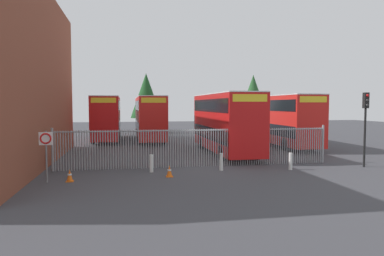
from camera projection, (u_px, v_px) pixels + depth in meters
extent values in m
plane|color=#3D3D42|center=(183.00, 150.00, 28.92)|extent=(100.00, 100.00, 0.00)
cylinder|color=gray|center=(52.00, 151.00, 19.46)|extent=(0.06, 0.06, 2.20)
cylinder|color=gray|center=(55.00, 151.00, 19.49)|extent=(0.06, 0.06, 2.20)
cylinder|color=gray|center=(58.00, 151.00, 19.51)|extent=(0.06, 0.06, 2.20)
cylinder|color=gray|center=(61.00, 151.00, 19.54)|extent=(0.06, 0.06, 2.20)
cylinder|color=gray|center=(63.00, 151.00, 19.56)|extent=(0.06, 0.06, 2.20)
cylinder|color=gray|center=(66.00, 151.00, 19.59)|extent=(0.06, 0.06, 2.20)
cylinder|color=gray|center=(69.00, 151.00, 19.61)|extent=(0.06, 0.06, 2.20)
cylinder|color=gray|center=(71.00, 151.00, 19.64)|extent=(0.06, 0.06, 2.20)
cylinder|color=gray|center=(74.00, 151.00, 19.66)|extent=(0.06, 0.06, 2.20)
cylinder|color=gray|center=(77.00, 150.00, 19.69)|extent=(0.06, 0.06, 2.20)
cylinder|color=gray|center=(79.00, 150.00, 19.72)|extent=(0.06, 0.06, 2.20)
cylinder|color=gray|center=(82.00, 150.00, 19.74)|extent=(0.06, 0.06, 2.20)
cylinder|color=gray|center=(85.00, 150.00, 19.77)|extent=(0.06, 0.06, 2.20)
cylinder|color=gray|center=(87.00, 150.00, 19.79)|extent=(0.06, 0.06, 2.20)
cylinder|color=gray|center=(90.00, 150.00, 19.82)|extent=(0.06, 0.06, 2.20)
cylinder|color=gray|center=(93.00, 150.00, 19.84)|extent=(0.06, 0.06, 2.20)
cylinder|color=gray|center=(95.00, 150.00, 19.87)|extent=(0.06, 0.06, 2.20)
cylinder|color=gray|center=(98.00, 150.00, 19.89)|extent=(0.06, 0.06, 2.20)
cylinder|color=gray|center=(100.00, 150.00, 19.92)|extent=(0.06, 0.06, 2.20)
cylinder|color=gray|center=(103.00, 150.00, 19.95)|extent=(0.06, 0.06, 2.20)
cylinder|color=gray|center=(106.00, 150.00, 19.97)|extent=(0.06, 0.06, 2.20)
cylinder|color=gray|center=(108.00, 150.00, 20.00)|extent=(0.06, 0.06, 2.20)
cylinder|color=gray|center=(111.00, 150.00, 20.02)|extent=(0.06, 0.06, 2.20)
cylinder|color=gray|center=(113.00, 150.00, 20.05)|extent=(0.06, 0.06, 2.20)
cylinder|color=gray|center=(116.00, 150.00, 20.07)|extent=(0.06, 0.06, 2.20)
cylinder|color=gray|center=(118.00, 150.00, 20.10)|extent=(0.06, 0.06, 2.20)
cylinder|color=gray|center=(121.00, 150.00, 20.12)|extent=(0.06, 0.06, 2.20)
cylinder|color=gray|center=(124.00, 149.00, 20.15)|extent=(0.06, 0.06, 2.20)
cylinder|color=gray|center=(126.00, 149.00, 20.17)|extent=(0.06, 0.06, 2.20)
cylinder|color=gray|center=(129.00, 149.00, 20.20)|extent=(0.06, 0.06, 2.20)
cylinder|color=gray|center=(131.00, 149.00, 20.23)|extent=(0.06, 0.06, 2.20)
cylinder|color=gray|center=(134.00, 149.00, 20.25)|extent=(0.06, 0.06, 2.20)
cylinder|color=gray|center=(136.00, 149.00, 20.28)|extent=(0.06, 0.06, 2.20)
cylinder|color=gray|center=(139.00, 149.00, 20.30)|extent=(0.06, 0.06, 2.20)
cylinder|color=gray|center=(141.00, 149.00, 20.33)|extent=(0.06, 0.06, 2.20)
cylinder|color=gray|center=(144.00, 149.00, 20.35)|extent=(0.06, 0.06, 2.20)
cylinder|color=gray|center=(146.00, 149.00, 20.38)|extent=(0.06, 0.06, 2.20)
cylinder|color=gray|center=(149.00, 149.00, 20.40)|extent=(0.06, 0.06, 2.20)
cylinder|color=gray|center=(151.00, 149.00, 20.43)|extent=(0.06, 0.06, 2.20)
cylinder|color=gray|center=(154.00, 149.00, 20.46)|extent=(0.06, 0.06, 2.20)
cylinder|color=gray|center=(156.00, 149.00, 20.48)|extent=(0.06, 0.06, 2.20)
cylinder|color=gray|center=(158.00, 149.00, 20.51)|extent=(0.06, 0.06, 2.20)
cylinder|color=gray|center=(161.00, 149.00, 20.53)|extent=(0.06, 0.06, 2.20)
cylinder|color=gray|center=(163.00, 149.00, 20.56)|extent=(0.06, 0.06, 2.20)
cylinder|color=gray|center=(166.00, 149.00, 20.58)|extent=(0.06, 0.06, 2.20)
cylinder|color=gray|center=(168.00, 148.00, 20.61)|extent=(0.06, 0.06, 2.20)
cylinder|color=gray|center=(171.00, 148.00, 20.63)|extent=(0.06, 0.06, 2.20)
cylinder|color=gray|center=(173.00, 148.00, 20.66)|extent=(0.06, 0.06, 2.20)
cylinder|color=gray|center=(176.00, 148.00, 20.69)|extent=(0.06, 0.06, 2.20)
cylinder|color=gray|center=(178.00, 148.00, 20.71)|extent=(0.06, 0.06, 2.20)
cylinder|color=gray|center=(180.00, 148.00, 20.74)|extent=(0.06, 0.06, 2.20)
cylinder|color=gray|center=(183.00, 148.00, 20.76)|extent=(0.06, 0.06, 2.20)
cylinder|color=gray|center=(185.00, 148.00, 20.79)|extent=(0.06, 0.06, 2.20)
cylinder|color=gray|center=(188.00, 148.00, 20.81)|extent=(0.06, 0.06, 2.20)
cylinder|color=gray|center=(190.00, 148.00, 20.84)|extent=(0.06, 0.06, 2.20)
cylinder|color=gray|center=(192.00, 148.00, 20.86)|extent=(0.06, 0.06, 2.20)
cylinder|color=gray|center=(195.00, 148.00, 20.89)|extent=(0.06, 0.06, 2.20)
cylinder|color=gray|center=(197.00, 148.00, 20.91)|extent=(0.06, 0.06, 2.20)
cylinder|color=gray|center=(199.00, 148.00, 20.94)|extent=(0.06, 0.06, 2.20)
cylinder|color=gray|center=(202.00, 148.00, 20.97)|extent=(0.06, 0.06, 2.20)
cylinder|color=gray|center=(204.00, 148.00, 20.99)|extent=(0.06, 0.06, 2.20)
cylinder|color=gray|center=(206.00, 148.00, 21.02)|extent=(0.06, 0.06, 2.20)
cylinder|color=gray|center=(209.00, 148.00, 21.04)|extent=(0.06, 0.06, 2.20)
cylinder|color=gray|center=(211.00, 148.00, 21.07)|extent=(0.06, 0.06, 2.20)
cylinder|color=gray|center=(213.00, 147.00, 21.09)|extent=(0.06, 0.06, 2.20)
cylinder|color=gray|center=(216.00, 147.00, 21.12)|extent=(0.06, 0.06, 2.20)
cylinder|color=gray|center=(218.00, 147.00, 21.14)|extent=(0.06, 0.06, 2.20)
cylinder|color=gray|center=(220.00, 147.00, 21.17)|extent=(0.06, 0.06, 2.20)
cylinder|color=gray|center=(223.00, 147.00, 21.20)|extent=(0.06, 0.06, 2.20)
cylinder|color=gray|center=(225.00, 147.00, 21.22)|extent=(0.06, 0.06, 2.20)
cylinder|color=gray|center=(227.00, 147.00, 21.25)|extent=(0.06, 0.06, 2.20)
cylinder|color=gray|center=(229.00, 147.00, 21.27)|extent=(0.06, 0.06, 2.20)
cylinder|color=gray|center=(232.00, 147.00, 21.30)|extent=(0.06, 0.06, 2.20)
cylinder|color=gray|center=(234.00, 147.00, 21.32)|extent=(0.06, 0.06, 2.20)
cylinder|color=gray|center=(236.00, 147.00, 21.35)|extent=(0.06, 0.06, 2.20)
cylinder|color=gray|center=(239.00, 147.00, 21.37)|extent=(0.06, 0.06, 2.20)
cylinder|color=gray|center=(241.00, 147.00, 21.40)|extent=(0.06, 0.06, 2.20)
cylinder|color=gray|center=(243.00, 147.00, 21.42)|extent=(0.06, 0.06, 2.20)
cylinder|color=gray|center=(245.00, 147.00, 21.45)|extent=(0.06, 0.06, 2.20)
cylinder|color=gray|center=(248.00, 147.00, 21.48)|extent=(0.06, 0.06, 2.20)
cylinder|color=gray|center=(250.00, 147.00, 21.50)|extent=(0.06, 0.06, 2.20)
cylinder|color=gray|center=(252.00, 147.00, 21.53)|extent=(0.06, 0.06, 2.20)
cylinder|color=gray|center=(254.00, 147.00, 21.55)|extent=(0.06, 0.06, 2.20)
cylinder|color=gray|center=(256.00, 147.00, 21.58)|extent=(0.06, 0.06, 2.20)
cylinder|color=gray|center=(259.00, 146.00, 21.60)|extent=(0.06, 0.06, 2.20)
cylinder|color=gray|center=(261.00, 146.00, 21.63)|extent=(0.06, 0.06, 2.20)
cylinder|color=gray|center=(263.00, 146.00, 21.65)|extent=(0.06, 0.06, 2.20)
cylinder|color=gray|center=(265.00, 146.00, 21.68)|extent=(0.06, 0.06, 2.20)
cylinder|color=gray|center=(267.00, 146.00, 21.71)|extent=(0.06, 0.06, 2.20)
cylinder|color=gray|center=(270.00, 146.00, 21.73)|extent=(0.06, 0.06, 2.20)
cylinder|color=gray|center=(272.00, 146.00, 21.76)|extent=(0.06, 0.06, 2.20)
cylinder|color=gray|center=(274.00, 146.00, 21.78)|extent=(0.06, 0.06, 2.20)
cylinder|color=gray|center=(276.00, 146.00, 21.81)|extent=(0.06, 0.06, 2.20)
cylinder|color=gray|center=(278.00, 146.00, 21.83)|extent=(0.06, 0.06, 2.20)
cylinder|color=gray|center=(281.00, 146.00, 21.86)|extent=(0.06, 0.06, 2.20)
cylinder|color=gray|center=(283.00, 146.00, 21.88)|extent=(0.06, 0.06, 2.20)
cylinder|color=gray|center=(285.00, 146.00, 21.91)|extent=(0.06, 0.06, 2.20)
cylinder|color=gray|center=(287.00, 146.00, 21.94)|extent=(0.06, 0.06, 2.20)
cylinder|color=gray|center=(289.00, 146.00, 21.96)|extent=(0.06, 0.06, 2.20)
cylinder|color=gray|center=(291.00, 146.00, 21.99)|extent=(0.06, 0.06, 2.20)
cylinder|color=gray|center=(293.00, 146.00, 22.01)|extent=(0.06, 0.06, 2.20)
cylinder|color=gray|center=(296.00, 146.00, 22.04)|extent=(0.06, 0.06, 2.20)
cylinder|color=gray|center=(298.00, 146.00, 22.06)|extent=(0.06, 0.06, 2.20)
cylinder|color=gray|center=(300.00, 146.00, 22.09)|extent=(0.06, 0.06, 2.20)
cylinder|color=gray|center=(302.00, 146.00, 22.11)|extent=(0.06, 0.06, 2.20)
cylinder|color=gray|center=(304.00, 145.00, 22.14)|extent=(0.06, 0.06, 2.20)
cylinder|color=gray|center=(306.00, 145.00, 22.16)|extent=(0.06, 0.06, 2.20)
cylinder|color=gray|center=(308.00, 145.00, 22.19)|extent=(0.06, 0.06, 2.20)
cylinder|color=gray|center=(310.00, 145.00, 22.22)|extent=(0.06, 0.06, 2.20)
cylinder|color=gray|center=(312.00, 145.00, 22.24)|extent=(0.06, 0.06, 2.20)
cylinder|color=gray|center=(314.00, 145.00, 22.27)|extent=(0.06, 0.06, 2.20)
cylinder|color=gray|center=(317.00, 145.00, 22.29)|extent=(0.06, 0.06, 2.20)
cylinder|color=gray|center=(319.00, 145.00, 22.32)|extent=(0.06, 0.06, 2.20)
cylinder|color=gray|center=(321.00, 145.00, 22.34)|extent=(0.06, 0.06, 2.20)
cylinder|color=gray|center=(323.00, 145.00, 22.37)|extent=(0.06, 0.06, 2.20)
cylinder|color=gray|center=(197.00, 130.00, 20.85)|extent=(15.96, 0.07, 0.07)
cylinder|color=gray|center=(52.00, 150.00, 19.46)|extent=(0.14, 0.14, 2.35)
cylinder|color=gray|center=(323.00, 144.00, 22.36)|extent=(0.14, 0.14, 2.35)
cube|color=red|center=(225.00, 122.00, 26.50)|extent=(2.50, 10.80, 4.00)
cube|color=black|center=(225.00, 133.00, 26.55)|extent=(2.54, 10.37, 0.90)
cube|color=black|center=(225.00, 106.00, 26.42)|extent=(2.54, 10.37, 0.90)
cube|color=yellow|center=(250.00, 98.00, 21.14)|extent=(2.12, 0.12, 0.44)
cube|color=silver|center=(225.00, 94.00, 26.37)|extent=(2.50, 10.80, 0.08)
cylinder|color=black|center=(222.00, 153.00, 23.13)|extent=(0.30, 1.04, 1.04)
cylinder|color=black|center=(255.00, 152.00, 23.53)|extent=(0.30, 1.04, 1.04)
cylinder|color=black|center=(202.00, 143.00, 29.33)|extent=(0.30, 1.04, 1.04)
cylinder|color=black|center=(228.00, 142.00, 29.73)|extent=(0.30, 1.04, 1.04)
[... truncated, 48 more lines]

